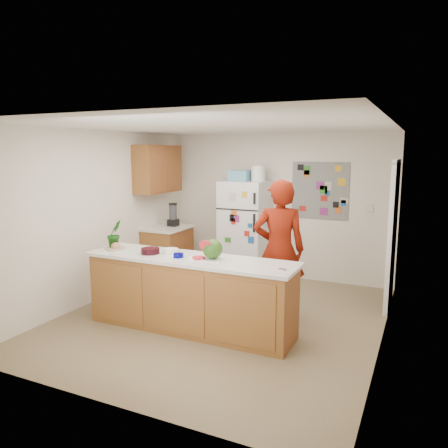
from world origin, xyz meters
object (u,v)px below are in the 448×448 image
at_px(refrigerator, 245,230).
at_px(watermelon, 212,249).
at_px(person, 279,250).
at_px(cherry_bowl, 150,251).

relative_size(refrigerator, watermelon, 7.15).
bearing_deg(person, watermelon, 34.38).
bearing_deg(refrigerator, person, -54.24).
bearing_deg(watermelon, cherry_bowl, -176.65).
distance_m(refrigerator, cherry_bowl, 2.44).
xyz_separation_m(watermelon, cherry_bowl, (-0.85, -0.05, -0.10)).
relative_size(person, watermelon, 7.77).
distance_m(refrigerator, watermelon, 2.44).
bearing_deg(person, cherry_bowl, 10.53).
xyz_separation_m(person, watermelon, (-0.56, -0.81, 0.13)).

